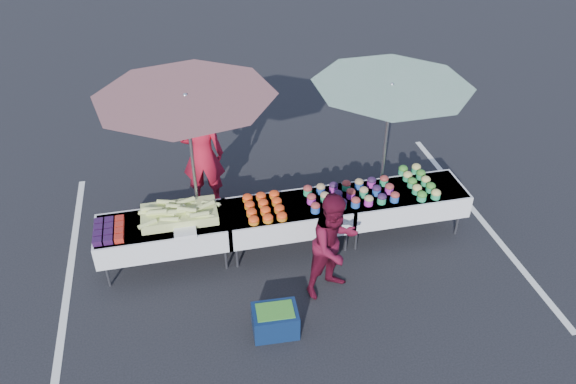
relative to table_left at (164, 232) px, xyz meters
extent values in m
plane|color=black|center=(1.80, 0.00, -0.58)|extent=(80.00, 80.00, 0.00)
cube|color=silver|center=(-1.40, 0.00, -0.58)|extent=(0.10, 5.00, 0.00)
cube|color=silver|center=(5.00, 0.00, -0.58)|extent=(0.10, 5.00, 0.00)
cube|color=white|center=(0.00, 0.00, 0.15)|extent=(1.80, 0.75, 0.04)
cube|color=white|center=(0.00, 0.00, -0.01)|extent=(1.86, 0.81, 0.36)
cylinder|color=slate|center=(-0.82, -0.29, -0.39)|extent=(0.04, 0.04, 0.39)
cylinder|color=slate|center=(-0.82, 0.29, -0.39)|extent=(0.04, 0.04, 0.39)
cylinder|color=slate|center=(0.82, -0.29, -0.39)|extent=(0.04, 0.04, 0.39)
cylinder|color=slate|center=(0.82, 0.29, -0.39)|extent=(0.04, 0.04, 0.39)
cube|color=white|center=(1.80, 0.00, 0.15)|extent=(1.80, 0.75, 0.04)
cube|color=white|center=(1.80, 0.00, -0.01)|extent=(1.86, 0.81, 0.36)
cylinder|color=slate|center=(0.98, -0.29, -0.39)|extent=(0.04, 0.04, 0.39)
cylinder|color=slate|center=(0.98, 0.29, -0.39)|extent=(0.04, 0.04, 0.39)
cylinder|color=slate|center=(2.62, -0.29, -0.39)|extent=(0.04, 0.04, 0.39)
cylinder|color=slate|center=(2.62, 0.29, -0.39)|extent=(0.04, 0.04, 0.39)
cube|color=white|center=(3.60, 0.00, 0.15)|extent=(1.80, 0.75, 0.04)
cube|color=white|center=(3.60, 0.00, -0.01)|extent=(1.86, 0.81, 0.36)
cylinder|color=slate|center=(2.78, -0.29, -0.39)|extent=(0.04, 0.04, 0.39)
cylinder|color=slate|center=(2.78, 0.29, -0.39)|extent=(0.04, 0.04, 0.39)
cylinder|color=slate|center=(4.42, -0.29, -0.39)|extent=(0.04, 0.04, 0.39)
cylinder|color=slate|center=(4.42, 0.29, -0.39)|extent=(0.04, 0.04, 0.39)
cube|color=black|center=(-0.85, -0.27, 0.21)|extent=(0.12, 0.12, 0.08)
cube|color=black|center=(-0.85, -0.13, 0.21)|extent=(0.12, 0.12, 0.08)
cube|color=black|center=(-0.85, 0.01, 0.21)|extent=(0.12, 0.12, 0.08)
cube|color=black|center=(-0.85, 0.15, 0.21)|extent=(0.12, 0.12, 0.08)
cube|color=black|center=(-0.71, -0.27, 0.21)|extent=(0.12, 0.12, 0.08)
cube|color=black|center=(-0.71, -0.13, 0.21)|extent=(0.12, 0.12, 0.08)
cube|color=black|center=(-0.71, 0.01, 0.21)|extent=(0.12, 0.12, 0.08)
cube|color=black|center=(-0.71, 0.15, 0.21)|extent=(0.12, 0.12, 0.08)
cube|color=#9F1B11|center=(-0.57, -0.27, 0.21)|extent=(0.12, 0.12, 0.08)
cube|color=#9F1B11|center=(-0.57, -0.13, 0.21)|extent=(0.12, 0.12, 0.08)
cube|color=#9F1B11|center=(-0.57, 0.01, 0.21)|extent=(0.12, 0.12, 0.08)
cube|color=#9F1B11|center=(-0.57, 0.15, 0.21)|extent=(0.12, 0.12, 0.08)
cube|color=#E1E475|center=(0.25, 0.05, 0.24)|extent=(1.05, 0.55, 0.14)
cylinder|color=#E1E475|center=(0.55, 0.20, 0.27)|extent=(0.27, 0.09, 0.10)
cylinder|color=#E1E475|center=(-0.13, 0.10, 0.34)|extent=(0.27, 0.14, 0.07)
cylinder|color=#E1E475|center=(0.36, -0.06, 0.38)|extent=(0.27, 0.14, 0.09)
cylinder|color=#E1E475|center=(-0.17, 0.08, 0.28)|extent=(0.27, 0.15, 0.10)
cylinder|color=#E1E475|center=(0.07, -0.01, 0.33)|extent=(0.27, 0.15, 0.08)
cylinder|color=#E1E475|center=(0.21, 0.09, 0.36)|extent=(0.27, 0.10, 0.10)
cylinder|color=#E1E475|center=(0.21, -0.03, 0.36)|extent=(0.27, 0.07, 0.08)
cylinder|color=#E1E475|center=(0.12, -0.13, 0.31)|extent=(0.27, 0.14, 0.09)
cylinder|color=#E1E475|center=(0.09, 0.25, 0.34)|extent=(0.27, 0.12, 0.08)
cylinder|color=#E1E475|center=(0.71, 0.14, 0.29)|extent=(0.27, 0.16, 0.08)
cylinder|color=#E1E475|center=(-0.06, 0.01, 0.34)|extent=(0.27, 0.11, 0.07)
cylinder|color=#E1E475|center=(0.16, -0.18, 0.27)|extent=(0.27, 0.10, 0.07)
cylinder|color=#E1E475|center=(0.36, 0.19, 0.35)|extent=(0.27, 0.12, 0.08)
cylinder|color=#E1E475|center=(-0.18, -0.17, 0.31)|extent=(0.27, 0.15, 0.08)
cylinder|color=#E1E475|center=(-0.09, 0.09, 0.36)|extent=(0.27, 0.10, 0.08)
cylinder|color=#E1E475|center=(0.46, 0.00, 0.32)|extent=(0.27, 0.16, 0.10)
cylinder|color=#E1E475|center=(-0.03, -0.02, 0.38)|extent=(0.27, 0.12, 0.09)
cylinder|color=#E1E475|center=(0.52, -0.18, 0.37)|extent=(0.27, 0.09, 0.07)
cylinder|color=#E1E475|center=(0.58, -0.15, 0.30)|extent=(0.27, 0.10, 0.09)
cylinder|color=#E1E475|center=(0.50, -0.09, 0.28)|extent=(0.27, 0.12, 0.09)
cylinder|color=#E1E475|center=(0.35, 0.28, 0.27)|extent=(0.27, 0.10, 0.08)
cylinder|color=#E1E475|center=(0.63, 0.03, 0.34)|extent=(0.27, 0.14, 0.10)
cube|color=white|center=(0.30, -0.30, 0.19)|extent=(0.30, 0.25, 0.05)
cylinder|color=orange|center=(1.25, -0.28, 0.19)|extent=(0.15, 0.15, 0.05)
ellipsoid|color=#F2380D|center=(1.25, -0.28, 0.23)|extent=(0.15, 0.15, 0.08)
cylinder|color=orange|center=(1.25, -0.10, 0.19)|extent=(0.15, 0.15, 0.05)
ellipsoid|color=#F2380D|center=(1.25, -0.10, 0.23)|extent=(0.15, 0.15, 0.08)
cylinder|color=orange|center=(1.25, 0.08, 0.19)|extent=(0.15, 0.15, 0.05)
ellipsoid|color=#F2380D|center=(1.25, 0.08, 0.23)|extent=(0.15, 0.15, 0.08)
cylinder|color=orange|center=(1.25, 0.26, 0.19)|extent=(0.15, 0.15, 0.05)
ellipsoid|color=#F2380D|center=(1.25, 0.26, 0.23)|extent=(0.15, 0.15, 0.08)
cylinder|color=orange|center=(1.45, -0.28, 0.19)|extent=(0.15, 0.15, 0.05)
ellipsoid|color=#F2380D|center=(1.45, -0.28, 0.23)|extent=(0.15, 0.15, 0.08)
cylinder|color=orange|center=(1.45, -0.10, 0.19)|extent=(0.15, 0.15, 0.05)
ellipsoid|color=#F2380D|center=(1.45, -0.10, 0.23)|extent=(0.15, 0.15, 0.08)
cylinder|color=orange|center=(1.45, 0.08, 0.19)|extent=(0.15, 0.15, 0.05)
ellipsoid|color=#F2380D|center=(1.45, 0.08, 0.23)|extent=(0.15, 0.15, 0.08)
cylinder|color=orange|center=(1.45, 0.26, 0.19)|extent=(0.15, 0.15, 0.05)
ellipsoid|color=#F2380D|center=(1.45, 0.26, 0.23)|extent=(0.15, 0.15, 0.08)
cylinder|color=orange|center=(1.65, -0.28, 0.19)|extent=(0.15, 0.15, 0.05)
ellipsoid|color=#F2380D|center=(1.65, -0.28, 0.23)|extent=(0.15, 0.15, 0.08)
cylinder|color=orange|center=(1.65, -0.10, 0.19)|extent=(0.15, 0.15, 0.05)
ellipsoid|color=#F2380D|center=(1.65, -0.10, 0.23)|extent=(0.15, 0.15, 0.08)
cylinder|color=orange|center=(1.65, 0.08, 0.19)|extent=(0.15, 0.15, 0.05)
ellipsoid|color=#F2380D|center=(1.65, 0.08, 0.23)|extent=(0.15, 0.15, 0.08)
cylinder|color=orange|center=(1.65, 0.26, 0.19)|extent=(0.15, 0.15, 0.05)
ellipsoid|color=#F2380D|center=(1.65, 0.26, 0.23)|extent=(0.15, 0.15, 0.08)
cylinder|color=#2551B0|center=(2.15, -0.22, 0.22)|extent=(0.13, 0.13, 0.10)
ellipsoid|color=maroon|center=(2.15, -0.22, 0.28)|extent=(0.14, 0.14, 0.10)
cylinder|color=#BC28AC|center=(2.15, 0.00, 0.22)|extent=(0.13, 0.13, 0.10)
ellipsoid|color=maroon|center=(2.15, 0.00, 0.28)|extent=(0.14, 0.14, 0.10)
cylinder|color=#28A264|center=(2.15, 0.22, 0.22)|extent=(0.13, 0.13, 0.10)
ellipsoid|color=maroon|center=(2.15, 0.22, 0.28)|extent=(0.14, 0.14, 0.10)
cylinder|color=#BC28AC|center=(2.35, -0.22, 0.22)|extent=(0.13, 0.13, 0.10)
ellipsoid|color=tan|center=(2.35, -0.22, 0.28)|extent=(0.14, 0.14, 0.10)
cylinder|color=#28A264|center=(2.35, 0.00, 0.22)|extent=(0.13, 0.13, 0.10)
ellipsoid|color=tan|center=(2.35, 0.00, 0.28)|extent=(0.14, 0.14, 0.10)
cylinder|color=#2551B0|center=(2.35, 0.22, 0.22)|extent=(0.13, 0.13, 0.10)
ellipsoid|color=tan|center=(2.35, 0.22, 0.28)|extent=(0.14, 0.14, 0.10)
cylinder|color=#28A264|center=(2.55, -0.22, 0.22)|extent=(0.13, 0.13, 0.10)
ellipsoid|color=#26122E|center=(2.55, -0.22, 0.28)|extent=(0.14, 0.14, 0.10)
cylinder|color=#2551B0|center=(2.55, 0.00, 0.22)|extent=(0.13, 0.13, 0.10)
ellipsoid|color=#26122E|center=(2.55, 0.00, 0.28)|extent=(0.14, 0.14, 0.10)
cylinder|color=#BC28AC|center=(2.55, 0.22, 0.22)|extent=(0.13, 0.13, 0.10)
ellipsoid|color=#26122E|center=(2.55, 0.22, 0.28)|extent=(0.14, 0.14, 0.10)
cylinder|color=#2551B0|center=(2.75, -0.22, 0.22)|extent=(0.13, 0.13, 0.10)
ellipsoid|color=maroon|center=(2.75, -0.22, 0.28)|extent=(0.14, 0.14, 0.10)
cylinder|color=#BC28AC|center=(2.75, 0.00, 0.22)|extent=(0.13, 0.13, 0.10)
ellipsoid|color=maroon|center=(2.75, 0.00, 0.28)|extent=(0.14, 0.14, 0.10)
cylinder|color=#28A264|center=(2.75, 0.22, 0.22)|extent=(0.13, 0.13, 0.10)
ellipsoid|color=maroon|center=(2.75, 0.22, 0.28)|extent=(0.14, 0.14, 0.10)
cylinder|color=#BC28AC|center=(2.95, -0.22, 0.22)|extent=(0.13, 0.13, 0.10)
ellipsoid|color=tan|center=(2.95, -0.22, 0.28)|extent=(0.14, 0.14, 0.10)
cylinder|color=#28A264|center=(2.95, 0.00, 0.22)|extent=(0.13, 0.13, 0.10)
ellipsoid|color=tan|center=(2.95, 0.00, 0.28)|extent=(0.14, 0.14, 0.10)
cylinder|color=#2551B0|center=(2.95, 0.22, 0.22)|extent=(0.13, 0.13, 0.10)
ellipsoid|color=tan|center=(2.95, 0.22, 0.28)|extent=(0.14, 0.14, 0.10)
cylinder|color=#28A264|center=(3.15, -0.22, 0.22)|extent=(0.13, 0.13, 0.10)
ellipsoid|color=#26122E|center=(3.15, -0.22, 0.28)|extent=(0.14, 0.14, 0.10)
cylinder|color=#2551B0|center=(3.15, 0.00, 0.22)|extent=(0.13, 0.13, 0.10)
ellipsoid|color=#26122E|center=(3.15, 0.00, 0.28)|extent=(0.14, 0.14, 0.10)
cylinder|color=#BC28AC|center=(3.15, 0.22, 0.22)|extent=(0.13, 0.13, 0.10)
ellipsoid|color=#26122E|center=(3.15, 0.22, 0.28)|extent=(0.14, 0.14, 0.10)
cylinder|color=#2551B0|center=(3.35, -0.22, 0.22)|extent=(0.13, 0.13, 0.10)
ellipsoid|color=maroon|center=(3.35, -0.22, 0.28)|extent=(0.14, 0.14, 0.10)
cylinder|color=#BC28AC|center=(3.35, 0.00, 0.22)|extent=(0.13, 0.13, 0.10)
ellipsoid|color=maroon|center=(3.35, 0.00, 0.28)|extent=(0.14, 0.14, 0.10)
cylinder|color=#28A264|center=(3.35, 0.22, 0.22)|extent=(0.13, 0.13, 0.10)
ellipsoid|color=maroon|center=(3.35, 0.22, 0.28)|extent=(0.14, 0.14, 0.10)
cylinder|color=#28A264|center=(3.75, -0.28, 0.21)|extent=(0.14, 0.14, 0.08)
ellipsoid|color=#27771F|center=(3.75, -0.28, 0.26)|extent=(0.14, 0.14, 0.11)
cylinder|color=#28A264|center=(3.75, -0.10, 0.21)|extent=(0.14, 0.14, 0.08)
ellipsoid|color=#E1CF65|center=(3.75, -0.10, 0.26)|extent=(0.14, 0.14, 0.11)
cylinder|color=#28A264|center=(3.75, 0.08, 0.21)|extent=(0.14, 0.14, 0.08)
ellipsoid|color=#27771F|center=(3.75, 0.08, 0.26)|extent=(0.14, 0.14, 0.11)
cylinder|color=#28A264|center=(3.75, 0.26, 0.21)|extent=(0.14, 0.14, 0.08)
ellipsoid|color=#E1CF65|center=(3.75, 0.26, 0.26)|extent=(0.14, 0.14, 0.11)
cylinder|color=#28A264|center=(3.75, 0.44, 0.21)|extent=(0.14, 0.14, 0.08)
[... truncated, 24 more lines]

